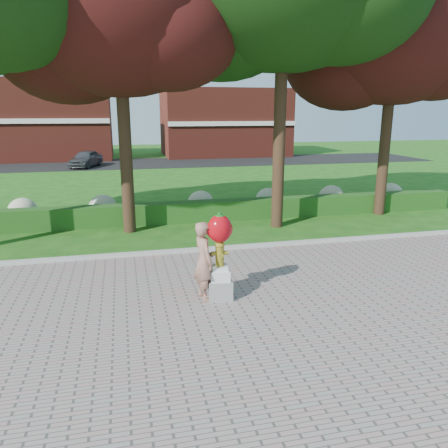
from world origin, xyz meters
name	(u,v)px	position (x,y,z in m)	size (l,w,h in m)	color
ground	(218,290)	(0.00, 0.00, 0.00)	(100.00, 100.00, 0.00)	#195014
walkway	(271,384)	(0.00, -4.00, 0.02)	(40.00, 14.00, 0.04)	gray
curb	(198,250)	(0.00, 3.00, 0.07)	(40.00, 0.18, 0.15)	#ADADA5
lawn_hedge	(180,212)	(0.00, 7.00, 0.40)	(24.00, 0.70, 0.80)	#193F12
hydrangea_row	(191,203)	(0.57, 8.00, 0.55)	(20.10, 1.10, 0.99)	#BBBE91
street	(148,163)	(0.00, 28.00, 0.01)	(50.00, 8.00, 0.02)	black
building_left	(32,120)	(-10.00, 34.00, 3.50)	(14.00, 8.00, 7.00)	maroon
building_right	(224,122)	(8.00, 34.00, 3.20)	(12.00, 8.00, 6.40)	maroon
tree_mid_left	(115,16)	(-2.10, 6.08, 7.30)	(8.25, 7.04, 10.69)	black
tree_far_right	(391,41)	(8.40, 6.58, 6.97)	(7.88, 6.72, 10.21)	black
hydrant_sculpture	(220,253)	(-0.08, -0.55, 1.12)	(0.61, 0.61, 2.05)	gray
woman	(204,261)	(-0.45, -0.53, 0.96)	(0.67, 0.44, 1.85)	#9E6C5A
parked_car	(86,159)	(-4.92, 26.27, 0.68)	(1.56, 3.87, 1.32)	#404348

